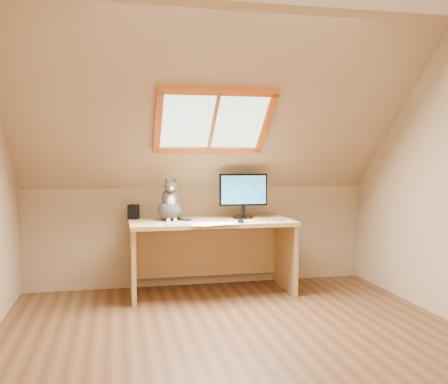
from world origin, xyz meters
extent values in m
plane|color=brown|center=(0.00, 0.00, 0.00)|extent=(3.50, 3.50, 0.00)
cube|color=tan|center=(0.00, -1.75, 1.20)|extent=(3.50, 0.02, 2.40)
cube|color=tan|center=(0.00, 1.75, 0.50)|extent=(3.50, 0.02, 1.00)
cube|color=tan|center=(0.00, 0.97, 1.70)|extent=(3.50, 1.56, 1.41)
cube|color=#B2E0CC|center=(0.00, 1.05, 1.63)|extent=(0.90, 0.53, 0.48)
cube|color=#D05113|center=(0.00, 1.05, 1.63)|extent=(1.02, 0.64, 0.59)
cube|color=#E1B26B|center=(0.05, 1.38, 0.69)|extent=(1.55, 0.68, 0.04)
cube|color=#E1B26B|center=(-0.70, 1.38, 0.33)|extent=(0.04, 0.61, 0.67)
cube|color=#E1B26B|center=(0.79, 1.38, 0.33)|extent=(0.04, 0.61, 0.67)
cube|color=#E1B26B|center=(0.05, 1.69, 0.33)|extent=(1.45, 0.03, 0.47)
cylinder|color=black|center=(0.38, 1.45, 0.72)|extent=(0.20, 0.20, 0.02)
cylinder|color=black|center=(0.38, 1.45, 0.78)|extent=(0.03, 0.03, 0.11)
cube|color=black|center=(0.38, 1.45, 0.99)|extent=(0.48, 0.05, 0.31)
cube|color=#0C26D2|center=(0.38, 1.42, 0.99)|extent=(0.44, 0.02, 0.27)
ellipsoid|color=#46403E|center=(-0.34, 1.45, 0.80)|extent=(0.24, 0.29, 0.19)
ellipsoid|color=#46403E|center=(-0.34, 1.44, 0.92)|extent=(0.16, 0.16, 0.21)
ellipsoid|color=silver|center=(-0.34, 1.37, 0.90)|extent=(0.07, 0.05, 0.12)
ellipsoid|color=#46403E|center=(-0.34, 1.39, 1.04)|extent=(0.13, 0.11, 0.11)
sphere|color=silver|center=(-0.34, 1.34, 1.02)|extent=(0.04, 0.04, 0.04)
cone|color=#46403E|center=(-0.38, 1.41, 1.09)|extent=(0.06, 0.06, 0.07)
cone|color=#46403E|center=(-0.31, 1.41, 1.09)|extent=(0.06, 0.06, 0.07)
cube|color=black|center=(-0.68, 1.63, 0.78)|extent=(0.12, 0.12, 0.14)
cube|color=#B2B2B7|center=(-0.28, 1.18, 0.71)|extent=(0.25, 0.18, 0.01)
ellipsoid|color=black|center=(0.27, 1.14, 0.72)|extent=(0.06, 0.10, 0.03)
cube|color=white|center=(0.03, 1.12, 0.71)|extent=(0.33, 0.27, 0.00)
cube|color=white|center=(0.03, 1.12, 0.71)|extent=(0.32, 0.24, 0.00)
cube|color=white|center=(0.03, 1.12, 0.71)|extent=(0.35, 0.30, 0.00)
camera|label=1|loc=(-0.84, -3.27, 1.31)|focal=40.00mm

